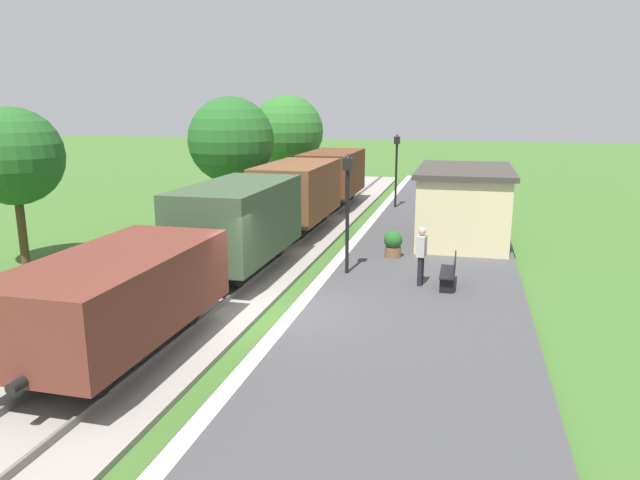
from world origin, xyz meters
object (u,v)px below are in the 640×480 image
object	(u,v)px
freight_train	(277,207)
potted_planter	(393,243)
lamp_post_near	(348,191)
tree_field_left	(287,132)
bench_down_platform	(458,205)
station_hut	(463,204)
tree_trackside_far	(231,140)
person_waiting	(421,254)
lamp_post_far	(397,157)
tree_trackside_mid	(14,157)
bench_near_hut	(450,271)

from	to	relation	value
freight_train	potted_planter	world-z (taller)	freight_train
lamp_post_near	tree_field_left	size ratio (longest dim) A/B	0.62
bench_down_platform	lamp_post_near	world-z (taller)	lamp_post_near
station_hut	tree_trackside_far	size ratio (longest dim) A/B	1.01
potted_planter	person_waiting	bearing A→B (deg)	-68.83
person_waiting	potted_planter	bearing A→B (deg)	-60.72
lamp_post_far	tree_trackside_far	world-z (taller)	tree_trackside_far
freight_train	person_waiting	world-z (taller)	freight_train
station_hut	tree_trackside_mid	distance (m)	15.94
freight_train	tree_trackside_far	distance (m)	5.95
tree_field_left	lamp_post_far	bearing A→B (deg)	-28.95
station_hut	lamp_post_near	bearing A→B (deg)	-121.03
bench_down_platform	station_hut	bearing A→B (deg)	-87.29
bench_near_hut	tree_field_left	world-z (taller)	tree_field_left
bench_near_hut	lamp_post_far	size ratio (longest dim) A/B	0.41
bench_down_platform	lamp_post_near	size ratio (longest dim) A/B	0.41
person_waiting	lamp_post_near	bearing A→B (deg)	-8.79
lamp_post_near	bench_near_hut	bearing A→B (deg)	-12.56
bench_down_platform	lamp_post_far	xyz separation A→B (m)	(-3.15, 1.44, 2.08)
lamp_post_far	tree_field_left	world-z (taller)	tree_field_left
potted_planter	lamp_post_far	bearing A→B (deg)	96.46
person_waiting	potted_planter	world-z (taller)	person_waiting
person_waiting	freight_train	bearing A→B (deg)	-28.02
freight_train	bench_down_platform	bearing A→B (deg)	48.81
tree_field_left	freight_train	bearing A→B (deg)	-74.60
freight_train	tree_trackside_far	xyz separation A→B (m)	(-3.53, 4.26, 2.17)
freight_train	tree_trackside_mid	size ratio (longest dim) A/B	4.89
potted_planter	tree_trackside_mid	distance (m)	12.89
bench_near_hut	tree_trackside_mid	world-z (taller)	tree_trackside_mid
person_waiting	lamp_post_near	size ratio (longest dim) A/B	0.46
bench_down_platform	potted_planter	distance (m)	8.85
person_waiting	tree_field_left	world-z (taller)	tree_field_left
freight_train	station_hut	distance (m)	7.14
potted_planter	station_hut	bearing A→B (deg)	55.72
person_waiting	lamp_post_far	world-z (taller)	lamp_post_far
lamp_post_far	tree_trackside_mid	size ratio (longest dim) A/B	0.70
potted_planter	tree_trackside_mid	bearing A→B (deg)	-164.84
bench_down_platform	tree_field_left	distance (m)	11.77
bench_down_platform	potted_planter	bearing A→B (deg)	-103.14
bench_near_hut	tree_trackside_far	world-z (taller)	tree_trackside_far
lamp_post_near	person_waiting	bearing A→B (deg)	-16.91
station_hut	tree_field_left	xyz separation A→B (m)	(-10.31, 10.56, 2.17)
station_hut	tree_field_left	distance (m)	14.92
bench_near_hut	lamp_post_far	bearing A→B (deg)	103.53
bench_near_hut	bench_down_platform	xyz separation A→B (m)	(0.00, 11.65, 0.00)
person_waiting	potted_planter	size ratio (longest dim) A/B	1.87
person_waiting	tree_field_left	bearing A→B (deg)	-53.28
lamp_post_near	lamp_post_far	distance (m)	12.39
freight_train	person_waiting	xyz separation A→B (m)	(5.71, -4.17, -0.44)
tree_trackside_far	lamp_post_far	bearing A→B (deg)	33.92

